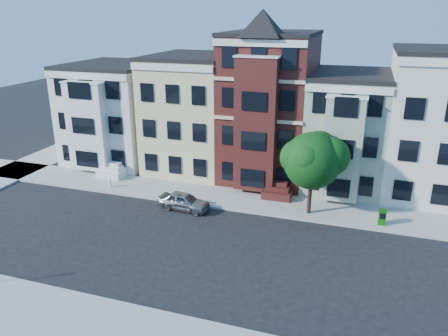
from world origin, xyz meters
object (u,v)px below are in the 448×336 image
(street_tree, at_px, (312,164))
(fire_hydrant, at_px, (110,184))
(parked_car, at_px, (184,201))
(newspaper_box, at_px, (382,217))

(street_tree, relative_size, fire_hydrant, 12.53)
(street_tree, distance_m, parked_car, 9.59)
(street_tree, relative_size, newspaper_box, 6.80)
(fire_hydrant, bearing_deg, parked_car, -13.64)
(newspaper_box, bearing_deg, fire_hydrant, -175.62)
(fire_hydrant, bearing_deg, street_tree, 0.75)
(newspaper_box, bearing_deg, street_tree, -178.74)
(parked_car, distance_m, fire_hydrant, 7.59)
(parked_car, height_order, newspaper_box, parked_car)
(newspaper_box, distance_m, fire_hydrant, 21.17)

